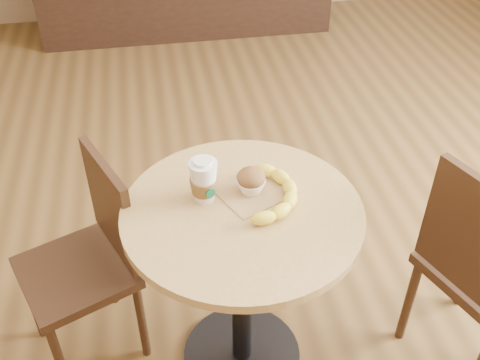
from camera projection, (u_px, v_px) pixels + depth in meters
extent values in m
cylinder|color=black|center=(242.00, 354.00, 2.14)|extent=(0.44, 0.44, 0.02)
cylinder|color=black|center=(242.00, 291.00, 1.91)|extent=(0.07, 0.07, 0.72)
cylinder|color=tan|center=(242.00, 213.00, 1.69)|extent=(0.73, 0.73, 0.03)
cube|color=#372213|center=(76.00, 273.00, 1.94)|extent=(0.47, 0.47, 0.04)
cylinder|color=#372213|center=(32.00, 300.00, 2.10)|extent=(0.03, 0.03, 0.40)
cylinder|color=#372213|center=(60.00, 360.00, 1.90)|extent=(0.03, 0.03, 0.40)
cylinder|color=#372213|center=(108.00, 267.00, 2.23)|extent=(0.03, 0.03, 0.40)
cylinder|color=#372213|center=(142.00, 320.00, 2.03)|extent=(0.03, 0.03, 0.40)
cube|color=#372213|center=(110.00, 207.00, 1.87)|extent=(0.16, 0.32, 0.38)
cylinder|color=#372213|center=(471.00, 266.00, 2.22)|extent=(0.03, 0.03, 0.43)
cylinder|color=#372213|center=(409.00, 300.00, 2.08)|extent=(0.03, 0.03, 0.43)
cube|color=#372213|center=(475.00, 239.00, 1.68)|extent=(0.16, 0.35, 0.41)
cube|color=#A37D4F|center=(258.00, 189.00, 1.75)|extent=(0.29, 0.27, 0.00)
cylinder|color=white|center=(203.00, 164.00, 1.64)|extent=(0.09, 0.09, 0.01)
cylinder|color=white|center=(203.00, 162.00, 1.63)|extent=(0.06, 0.06, 0.01)
cylinder|color=#074F2E|center=(211.00, 193.00, 1.66)|extent=(0.03, 0.01, 0.03)
ellipsoid|color=brown|center=(251.00, 177.00, 1.71)|extent=(0.09, 0.09, 0.06)
ellipsoid|color=beige|center=(251.00, 173.00, 1.70)|extent=(0.03, 0.03, 0.02)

